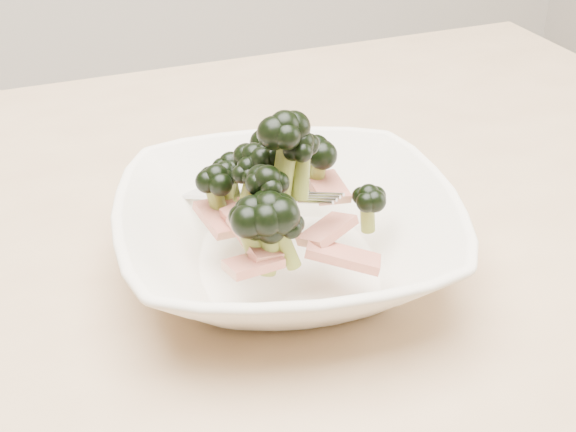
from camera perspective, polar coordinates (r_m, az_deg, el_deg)
The scene contains 2 objects.
dining_table at distance 0.74m, azimuth -6.57°, elevation -8.17°, with size 1.20×0.80×0.75m.
broccoli_dish at distance 0.62m, azimuth -0.18°, elevation -0.88°, with size 0.31×0.31×0.14m.
Camera 1 is at (-0.13, -0.56, 1.12)m, focal length 50.00 mm.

